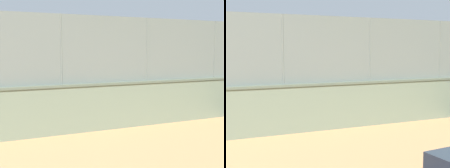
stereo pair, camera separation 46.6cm
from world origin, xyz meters
TOP-DOWN VIEW (x-y plane):
  - ground_plane at (0.00, 0.00)m, footprint 260.00×260.00m
  - perimeter_wall at (-1.23, 9.57)m, footprint 25.37×1.43m
  - fence_panel_on_wall at (-1.23, 9.57)m, footprint 24.92×1.05m
  - player_baseline_waiting at (-4.97, 3.76)m, footprint 1.13×0.75m
  - player_at_service_line at (-5.56, 0.68)m, footprint 1.02×0.70m
  - sports_ball at (-4.09, 4.47)m, footprint 0.15×0.15m
  - courtside_bench at (-3.13, 8.49)m, footprint 1.61×0.44m

SIDE VIEW (x-z plane):
  - ground_plane at x=0.00m, z-range 0.00..0.00m
  - sports_ball at x=-4.09m, z-range 0.00..0.15m
  - courtside_bench at x=-3.13m, z-range 0.03..0.90m
  - perimeter_wall at x=-1.23m, z-range 0.01..1.60m
  - player_baseline_waiting at x=-4.97m, z-range 0.12..1.58m
  - player_at_service_line at x=-5.56m, z-range 0.15..1.80m
  - fence_panel_on_wall at x=-1.23m, z-range 1.59..3.80m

